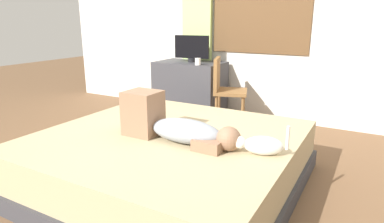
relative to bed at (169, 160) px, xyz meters
name	(u,v)px	position (x,y,z in m)	size (l,w,h in m)	color
ground_plane	(165,184)	(-0.02, -0.04, -0.21)	(16.00, 16.00, 0.00)	brown
back_wall_with_window	(262,6)	(-0.02, 2.24, 1.24)	(6.40, 0.14, 2.90)	silver
bed	(169,160)	(0.00, 0.00, 0.00)	(1.96, 1.92, 0.42)	#38383D
person_lying	(174,125)	(0.10, -0.08, 0.33)	(0.94, 0.28, 0.34)	#8C939E
cat	(261,145)	(0.75, -0.04, 0.28)	(0.35, 0.18, 0.21)	silver
desk	(190,89)	(-0.85, 1.84, 0.16)	(0.90, 0.56, 0.74)	#38383D
tv_monitor	(192,48)	(-0.82, 1.84, 0.71)	(0.48, 0.10, 0.35)	black
cup	(198,62)	(-0.61, 1.62, 0.57)	(0.07, 0.07, 0.09)	white
chair_by_desk	(225,88)	(-0.19, 1.53, 0.30)	(0.48, 0.48, 0.86)	brown
curtain_left	(197,23)	(-0.89, 2.12, 1.03)	(0.44, 0.06, 2.48)	#ADCC75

